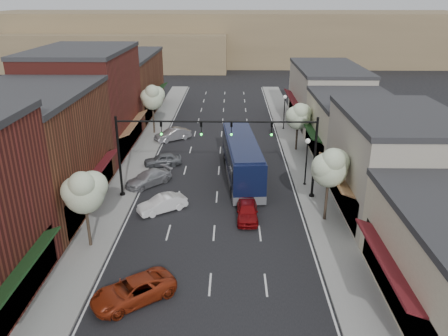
{
  "coord_description": "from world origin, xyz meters",
  "views": [
    {
      "loc": [
        1.21,
        -25.41,
        15.94
      ],
      "look_at": [
        0.59,
        9.14,
        2.2
      ],
      "focal_mm": 35.0,
      "sensor_mm": 36.0,
      "label": 1
    }
  ],
  "objects_px": {
    "tree_left_far": "(153,97)",
    "coach_bus": "(242,158)",
    "signal_mast_left": "(147,145)",
    "parked_car_d": "(163,160)",
    "tree_right_near": "(330,166)",
    "parked_car_e": "(173,135)",
    "tree_left_near": "(84,191)",
    "signal_mast_right": "(286,146)",
    "lamp_post_far": "(285,106)",
    "parked_car_b": "(162,204)",
    "parked_car_a": "(133,291)",
    "red_hatchback": "(247,211)",
    "lamp_post_near": "(307,154)",
    "parked_car_c": "(149,178)",
    "tree_right_far": "(299,115)"
  },
  "relations": [
    {
      "from": "parked_car_e",
      "to": "parked_car_a",
      "type": "bearing_deg",
      "value": -32.63
    },
    {
      "from": "lamp_post_near",
      "to": "parked_car_e",
      "type": "bearing_deg",
      "value": 136.22
    },
    {
      "from": "signal_mast_right",
      "to": "red_hatchback",
      "type": "distance_m",
      "value": 6.35
    },
    {
      "from": "signal_mast_right",
      "to": "coach_bus",
      "type": "height_order",
      "value": "signal_mast_right"
    },
    {
      "from": "lamp_post_near",
      "to": "parked_car_b",
      "type": "bearing_deg",
      "value": -156.76
    },
    {
      "from": "lamp_post_far",
      "to": "parked_car_b",
      "type": "height_order",
      "value": "lamp_post_far"
    },
    {
      "from": "signal_mast_left",
      "to": "parked_car_d",
      "type": "xyz_separation_m",
      "value": [
        -0.02,
        7.21,
        -3.99
      ]
    },
    {
      "from": "signal_mast_right",
      "to": "parked_car_c",
      "type": "height_order",
      "value": "signal_mast_right"
    },
    {
      "from": "signal_mast_right",
      "to": "tree_right_far",
      "type": "relative_size",
      "value": 1.51
    },
    {
      "from": "signal_mast_right",
      "to": "signal_mast_left",
      "type": "xyz_separation_m",
      "value": [
        -11.24,
        0.0,
        0.0
      ]
    },
    {
      "from": "tree_right_near",
      "to": "red_hatchback",
      "type": "xyz_separation_m",
      "value": [
        -5.9,
        0.22,
        -3.78
      ]
    },
    {
      "from": "tree_right_far",
      "to": "tree_left_far",
      "type": "xyz_separation_m",
      "value": [
        -16.6,
        6.0,
        0.61
      ]
    },
    {
      "from": "parked_car_a",
      "to": "red_hatchback",
      "type": "bearing_deg",
      "value": 108.82
    },
    {
      "from": "lamp_post_near",
      "to": "tree_left_far",
      "type": "bearing_deg",
      "value": 136.11
    },
    {
      "from": "signal_mast_left",
      "to": "coach_bus",
      "type": "relative_size",
      "value": 0.65
    },
    {
      "from": "parked_car_d",
      "to": "parked_car_c",
      "type": "bearing_deg",
      "value": -21.48
    },
    {
      "from": "signal_mast_right",
      "to": "parked_car_c",
      "type": "bearing_deg",
      "value": 168.48
    },
    {
      "from": "tree_right_far",
      "to": "parked_car_e",
      "type": "bearing_deg",
      "value": 166.08
    },
    {
      "from": "parked_car_e",
      "to": "tree_left_far",
      "type": "bearing_deg",
      "value": -170.02
    },
    {
      "from": "signal_mast_right",
      "to": "lamp_post_near",
      "type": "distance_m",
      "value": 3.69
    },
    {
      "from": "parked_car_d",
      "to": "lamp_post_far",
      "type": "bearing_deg",
      "value": 118.75
    },
    {
      "from": "tree_left_near",
      "to": "parked_car_a",
      "type": "bearing_deg",
      "value": -53.46
    },
    {
      "from": "tree_right_near",
      "to": "parked_car_a",
      "type": "xyz_separation_m",
      "value": [
        -12.55,
        -9.47,
        -3.79
      ]
    },
    {
      "from": "tree_right_near",
      "to": "parked_car_d",
      "type": "bearing_deg",
      "value": 141.15
    },
    {
      "from": "signal_mast_left",
      "to": "lamp_post_far",
      "type": "xyz_separation_m",
      "value": [
        13.42,
        20.0,
        -1.62
      ]
    },
    {
      "from": "tree_left_far",
      "to": "coach_bus",
      "type": "relative_size",
      "value": 0.49
    },
    {
      "from": "signal_mast_left",
      "to": "tree_right_near",
      "type": "bearing_deg",
      "value": -16.19
    },
    {
      "from": "tree_left_near",
      "to": "parked_car_e",
      "type": "distance_m",
      "value": 23.88
    },
    {
      "from": "tree_right_near",
      "to": "tree_left_near",
      "type": "bearing_deg",
      "value": -166.45
    },
    {
      "from": "tree_right_near",
      "to": "red_hatchback",
      "type": "bearing_deg",
      "value": 177.85
    },
    {
      "from": "lamp_post_far",
      "to": "signal_mast_right",
      "type": "bearing_deg",
      "value": -96.22
    },
    {
      "from": "tree_left_far",
      "to": "lamp_post_far",
      "type": "height_order",
      "value": "tree_left_far"
    },
    {
      "from": "tree_right_near",
      "to": "parked_car_e",
      "type": "distance_m",
      "value": 24.3
    },
    {
      "from": "parked_car_d",
      "to": "red_hatchback",
      "type": "bearing_deg",
      "value": 21.39
    },
    {
      "from": "lamp_post_near",
      "to": "tree_right_near",
      "type": "bearing_deg",
      "value": -85.23
    },
    {
      "from": "lamp_post_near",
      "to": "parked_car_a",
      "type": "relative_size",
      "value": 0.94
    },
    {
      "from": "parked_car_c",
      "to": "parked_car_d",
      "type": "bearing_deg",
      "value": 126.54
    },
    {
      "from": "parked_car_b",
      "to": "tree_left_near",
      "type": "bearing_deg",
      "value": -70.2
    },
    {
      "from": "parked_car_b",
      "to": "parked_car_d",
      "type": "height_order",
      "value": "parked_car_b"
    },
    {
      "from": "coach_bus",
      "to": "parked_car_e",
      "type": "bearing_deg",
      "value": 119.94
    },
    {
      "from": "tree_right_near",
      "to": "red_hatchback",
      "type": "relative_size",
      "value": 1.5
    },
    {
      "from": "signal_mast_left",
      "to": "tree_left_near",
      "type": "bearing_deg",
      "value": -108.1
    },
    {
      "from": "red_hatchback",
      "to": "parked_car_a",
      "type": "distance_m",
      "value": 11.75
    },
    {
      "from": "parked_car_d",
      "to": "parked_car_e",
      "type": "relative_size",
      "value": 0.87
    },
    {
      "from": "tree_left_near",
      "to": "tree_right_far",
      "type": "bearing_deg",
      "value": 50.31
    },
    {
      "from": "parked_car_d",
      "to": "parked_car_e",
      "type": "bearing_deg",
      "value": 165.47
    },
    {
      "from": "lamp_post_near",
      "to": "parked_car_d",
      "type": "bearing_deg",
      "value": 160.69
    },
    {
      "from": "tree_left_near",
      "to": "parked_car_c",
      "type": "bearing_deg",
      "value": 78.9
    },
    {
      "from": "coach_bus",
      "to": "parked_car_d",
      "type": "bearing_deg",
      "value": 153.9
    },
    {
      "from": "coach_bus",
      "to": "parked_car_a",
      "type": "xyz_separation_m",
      "value": [
        -6.37,
        -17.73,
        -1.31
      ]
    }
  ]
}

